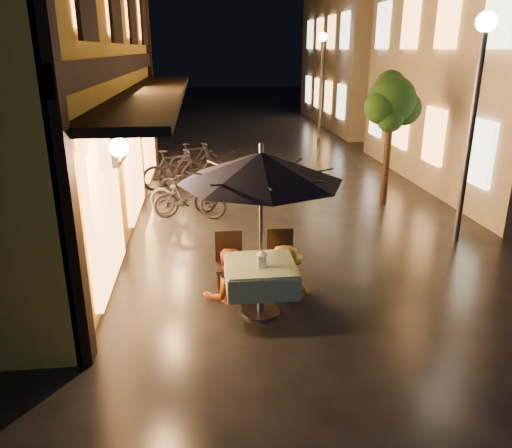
{
  "coord_description": "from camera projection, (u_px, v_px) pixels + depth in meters",
  "views": [
    {
      "loc": [
        -1.98,
        -6.79,
        3.61
      ],
      "look_at": [
        -1.22,
        0.15,
        1.15
      ],
      "focal_mm": 35.0,
      "sensor_mm": 36.0,
      "label": 1
    }
  ],
  "objects": [
    {
      "name": "bicycle_4",
      "position": [
        192.0,
        168.0,
        13.81
      ],
      "size": [
        1.99,
        1.21,
        0.99
      ],
      "primitive_type": "imported",
      "rotation": [
        0.0,
        0.0,
        1.89
      ],
      "color": "black",
      "rests_on": "ground"
    },
    {
      "name": "person_orange",
      "position": [
        227.0,
        250.0,
        7.42
      ],
      "size": [
        0.86,
        0.74,
        1.56
      ],
      "primitive_type": "imported",
      "rotation": [
        0.0,
        0.0,
        3.36
      ],
      "color": "#D35929",
      "rests_on": "ground"
    },
    {
      "name": "table_lantern",
      "position": [
        262.0,
        258.0,
        6.8
      ],
      "size": [
        0.16,
        0.16,
        0.25
      ],
      "color": "white",
      "rests_on": "cafe_table"
    },
    {
      "name": "person_yellow",
      "position": [
        285.0,
        248.0,
        7.55
      ],
      "size": [
        1.0,
        0.59,
        1.53
      ],
      "primitive_type": "imported",
      "rotation": [
        0.0,
        0.0,
        3.16
      ],
      "color": "gold",
      "rests_on": "ground"
    },
    {
      "name": "streetlamp_near",
      "position": [
        477.0,
        89.0,
        8.99
      ],
      "size": [
        0.36,
        0.36,
        4.23
      ],
      "color": "#59595E",
      "rests_on": "ground"
    },
    {
      "name": "east_building_far",
      "position": [
        393.0,
        48.0,
        24.21
      ],
      "size": [
        7.3,
        10.3,
        7.3
      ],
      "color": "tan",
      "rests_on": "ground"
    },
    {
      "name": "street_tree",
      "position": [
        392.0,
        103.0,
        11.45
      ],
      "size": [
        1.43,
        1.2,
        3.15
      ],
      "color": "black",
      "rests_on": "ground"
    },
    {
      "name": "bicycle_2",
      "position": [
        188.0,
        181.0,
        12.76
      ],
      "size": [
        1.54,
        0.62,
        0.8
      ],
      "primitive_type": "imported",
      "rotation": [
        0.0,
        0.0,
        1.63
      ],
      "color": "black",
      "rests_on": "ground"
    },
    {
      "name": "ground",
      "position": [
        334.0,
        294.0,
        7.77
      ],
      "size": [
        90.0,
        90.0,
        0.0
      ],
      "primitive_type": "plane",
      "color": "black",
      "rests_on": "ground"
    },
    {
      "name": "cafe_table",
      "position": [
        261.0,
        276.0,
        7.02
      ],
      "size": [
        0.99,
        0.99,
        0.78
      ],
      "color": "#59595E",
      "rests_on": "ground"
    },
    {
      "name": "west_building",
      "position": [
        4.0,
        43.0,
        9.69
      ],
      "size": [
        5.9,
        11.4,
        7.4
      ],
      "color": "gold",
      "rests_on": "ground"
    },
    {
      "name": "bicycle_5",
      "position": [
        195.0,
        159.0,
        15.0
      ],
      "size": [
        1.65,
        0.99,
        0.96
      ],
      "primitive_type": "imported",
      "rotation": [
        0.0,
        0.0,
        1.93
      ],
      "color": "black",
      "rests_on": "ground"
    },
    {
      "name": "bicycle_1",
      "position": [
        186.0,
        197.0,
        11.26
      ],
      "size": [
        1.57,
        0.83,
        0.91
      ],
      "primitive_type": "imported",
      "rotation": [
        0.0,
        0.0,
        1.86
      ],
      "color": "black",
      "rests_on": "ground"
    },
    {
      "name": "bicycle_3",
      "position": [
        174.0,
        169.0,
        13.41
      ],
      "size": [
        1.86,
        1.08,
        1.08
      ],
      "primitive_type": "imported",
      "rotation": [
        0.0,
        0.0,
        1.91
      ],
      "color": "black",
      "rests_on": "ground"
    },
    {
      "name": "patio_umbrella",
      "position": [
        261.0,
        167.0,
        6.5
      ],
      "size": [
        2.22,
        2.22,
        2.46
      ],
      "color": "#59595E",
      "rests_on": "ground"
    },
    {
      "name": "cafe_chair_right",
      "position": [
        281.0,
        257.0,
        7.77
      ],
      "size": [
        0.42,
        0.42,
        0.97
      ],
      "color": "black",
      "rests_on": "ground"
    },
    {
      "name": "cafe_chair_left",
      "position": [
        229.0,
        259.0,
        7.69
      ],
      "size": [
        0.42,
        0.42,
        0.97
      ],
      "color": "black",
      "rests_on": "ground"
    },
    {
      "name": "streetlamp_far",
      "position": [
        321.0,
        67.0,
        20.24
      ],
      "size": [
        0.36,
        0.36,
        4.23
      ],
      "color": "#59595E",
      "rests_on": "ground"
    },
    {
      "name": "bicycle_0",
      "position": [
        187.0,
        196.0,
        11.21
      ],
      "size": [
        1.96,
        1.33,
        0.98
      ],
      "primitive_type": "imported",
      "rotation": [
        0.0,
        0.0,
        1.16
      ],
      "color": "black",
      "rests_on": "ground"
    }
  ]
}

